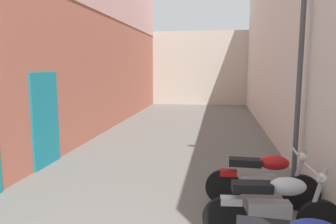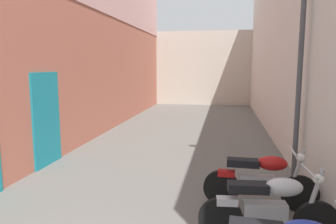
# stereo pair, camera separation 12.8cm
# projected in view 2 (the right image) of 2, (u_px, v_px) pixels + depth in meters

# --- Properties ---
(ground_plane) EXTENTS (34.14, 34.14, 0.00)m
(ground_plane) POSITION_uv_depth(u_px,v_px,m) (174.00, 153.00, 8.54)
(ground_plane) COLOR #66635E
(building_left) EXTENTS (0.45, 18.14, 7.39)m
(building_left) POSITION_uv_depth(u_px,v_px,m) (93.00, 24.00, 10.43)
(building_left) COLOR #B76651
(building_left) RESTS_ON ground
(building_right) EXTENTS (0.45, 18.14, 6.73)m
(building_right) POSITION_uv_depth(u_px,v_px,m) (285.00, 32.00, 9.47)
(building_right) COLOR beige
(building_right) RESTS_ON ground
(building_far_end) EXTENTS (8.69, 2.00, 4.43)m
(building_far_end) POSITION_uv_depth(u_px,v_px,m) (204.00, 68.00, 19.98)
(building_far_end) COLOR beige
(building_far_end) RESTS_ON ground
(motorcycle_third) EXTENTS (1.85, 0.58, 1.04)m
(motorcycle_third) POSITION_uv_depth(u_px,v_px,m) (270.00, 207.00, 4.16)
(motorcycle_third) COLOR black
(motorcycle_third) RESTS_ON ground
(motorcycle_fourth) EXTENTS (1.85, 0.58, 1.04)m
(motorcycle_fourth) POSITION_uv_depth(u_px,v_px,m) (261.00, 179.00, 5.18)
(motorcycle_fourth) COLOR black
(motorcycle_fourth) RESTS_ON ground
(street_lamp) EXTENTS (0.79, 0.18, 4.90)m
(street_lamp) POSITION_uv_depth(u_px,v_px,m) (297.00, 39.00, 5.96)
(street_lamp) COLOR #47474C
(street_lamp) RESTS_ON ground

